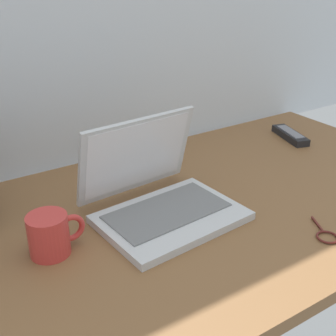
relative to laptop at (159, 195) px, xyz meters
The scene contains 4 objects.
desk 0.07m from the laptop, 48.33° to the right, with size 1.60×0.76×0.03m.
laptop is the anchor object (origin of this frame).
coffee_mug 0.26m from the laptop, behind, with size 0.12×0.08×0.09m.
remote_control_near 0.63m from the laptop, 14.97° to the left, with size 0.09×0.17×0.02m.
Camera 1 is at (-0.49, -0.74, 0.57)m, focal length 47.57 mm.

